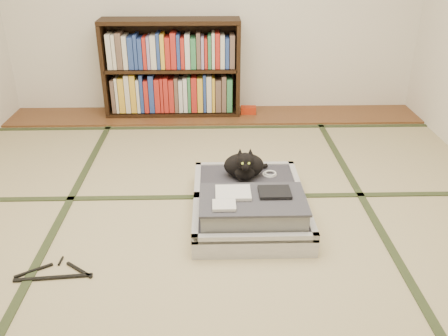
{
  "coord_description": "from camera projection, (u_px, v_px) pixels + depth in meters",
  "views": [
    {
      "loc": [
        -0.02,
        -2.43,
        1.64
      ],
      "look_at": [
        0.05,
        0.35,
        0.25
      ],
      "focal_mm": 38.0,
      "sensor_mm": 36.0,
      "label": 1
    }
  ],
  "objects": [
    {
      "name": "cable_coil",
      "position": [
        270.0,
        174.0,
        3.26
      ],
      "size": [
        0.1,
        0.1,
        0.02
      ],
      "color": "white",
      "rests_on": "suitcase"
    },
    {
      "name": "floor",
      "position": [
        217.0,
        230.0,
        2.91
      ],
      "size": [
        4.5,
        4.5,
        0.0
      ],
      "primitive_type": "plane",
      "color": "tan",
      "rests_on": "ground"
    },
    {
      "name": "suitcase",
      "position": [
        250.0,
        205.0,
        2.99
      ],
      "size": [
        0.71,
        0.94,
        0.28
      ],
      "color": "silver",
      "rests_on": "floor"
    },
    {
      "name": "wood_strip",
      "position": [
        215.0,
        116.0,
        4.69
      ],
      "size": [
        4.0,
        0.5,
        0.02
      ],
      "primitive_type": "cube",
      "color": "brown",
      "rests_on": "ground"
    },
    {
      "name": "tatami_borders",
      "position": [
        216.0,
        190.0,
        3.35
      ],
      "size": [
        4.0,
        4.5,
        0.01
      ],
      "color": "#2D381E",
      "rests_on": "ground"
    },
    {
      "name": "bookcase",
      "position": [
        172.0,
        70.0,
        4.55
      ],
      "size": [
        1.3,
        0.3,
        0.92
      ],
      "color": "black",
      "rests_on": "wood_strip"
    },
    {
      "name": "cat",
      "position": [
        244.0,
        166.0,
        3.19
      ],
      "size": [
        0.31,
        0.32,
        0.25
      ],
      "color": "black",
      "rests_on": "suitcase"
    },
    {
      "name": "hanger",
      "position": [
        55.0,
        274.0,
        2.52
      ],
      "size": [
        0.42,
        0.21,
        0.01
      ],
      "color": "black",
      "rests_on": "floor"
    },
    {
      "name": "red_item",
      "position": [
        248.0,
        110.0,
        4.71
      ],
      "size": [
        0.15,
        0.1,
        0.07
      ],
      "primitive_type": "cube",
      "rotation": [
        0.0,
        0.0,
        -0.04
      ],
      "color": "#AA280D",
      "rests_on": "wood_strip"
    }
  ]
}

